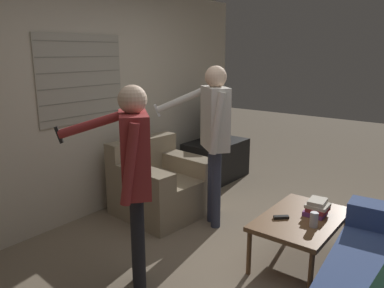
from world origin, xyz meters
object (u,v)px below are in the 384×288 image
at_px(armchair_beige, 160,185).
at_px(soda_can, 314,220).
at_px(person_left_standing, 133,165).
at_px(person_right_standing, 214,127).
at_px(book_stack, 317,208).
at_px(coffee_table, 301,222).
at_px(tv, 216,125).
at_px(spare_remote, 281,217).

bearing_deg(armchair_beige, soda_can, 89.38).
xyz_separation_m(person_left_standing, person_right_standing, (1.28, 0.17, 0.06)).
relative_size(person_left_standing, book_stack, 7.71).
distance_m(armchair_beige, soda_can, 1.87).
bearing_deg(armchair_beige, book_stack, 96.90).
relative_size(coffee_table, tv, 1.23).
distance_m(person_right_standing, soda_can, 1.35).
bearing_deg(soda_can, person_left_standing, 134.94).
relative_size(person_right_standing, spare_remote, 13.87).
relative_size(tv, person_left_standing, 0.48).
height_order(armchair_beige, person_right_standing, person_right_standing).
distance_m(tv, person_left_standing, 2.76).
bearing_deg(person_right_standing, coffee_table, -149.62).
bearing_deg(armchair_beige, person_left_standing, 40.17).
height_order(coffee_table, tv, tv).
bearing_deg(soda_can, book_stack, 14.68).
distance_m(armchair_beige, person_left_standing, 1.60).
bearing_deg(soda_can, tv, 52.52).
bearing_deg(person_right_standing, tv, -17.78).
relative_size(tv, book_stack, 3.69).
bearing_deg(armchair_beige, spare_remote, 87.85).
distance_m(soda_can, spare_remote, 0.28).
bearing_deg(soda_can, armchair_beige, 84.70).
distance_m(coffee_table, soda_can, 0.21).
bearing_deg(spare_remote, person_right_standing, 28.45).
xyz_separation_m(tv, person_left_standing, (-2.56, -1.01, 0.21)).
height_order(book_stack, spare_remote, book_stack).
bearing_deg(book_stack, person_right_standing, 88.37).
xyz_separation_m(person_right_standing, spare_remote, (-0.29, -0.91, -0.63)).
distance_m(armchair_beige, tv, 1.47).
bearing_deg(spare_remote, person_left_standing, 99.52).
distance_m(tv, person_right_standing, 1.55).
distance_m(tv, soda_can, 2.57).
bearing_deg(armchair_beige, person_right_standing, 103.30).
height_order(tv, person_left_standing, person_left_standing).
bearing_deg(soda_can, coffee_table, 51.45).
bearing_deg(tv, book_stack, 15.98).
xyz_separation_m(coffee_table, person_right_standing, (0.16, 1.04, 0.68)).
relative_size(armchair_beige, book_stack, 4.82).
xyz_separation_m(person_right_standing, book_stack, (-0.03, -1.12, -0.57)).
bearing_deg(armchair_beige, tv, -168.42).
bearing_deg(coffee_table, soda_can, -128.55).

